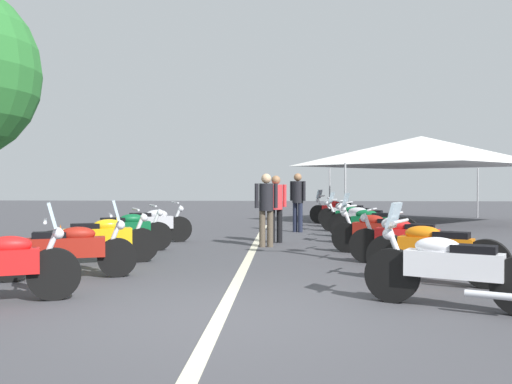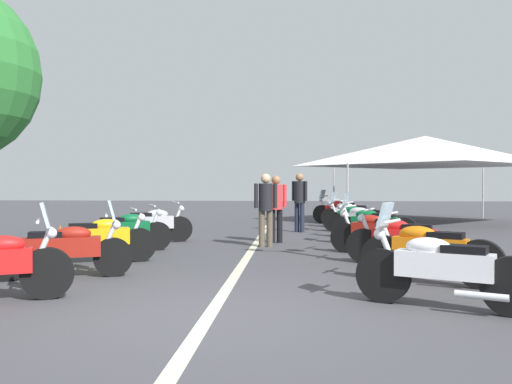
{
  "view_description": "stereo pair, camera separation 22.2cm",
  "coord_description": "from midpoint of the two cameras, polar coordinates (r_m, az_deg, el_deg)",
  "views": [
    {
      "loc": [
        -5.9,
        -0.71,
        1.44
      ],
      "look_at": [
        7.35,
        0.0,
        1.24
      ],
      "focal_mm": 38.85,
      "sensor_mm": 36.0,
      "label": 1
    },
    {
      "loc": [
        -5.9,
        -0.94,
        1.44
      ],
      "look_at": [
        7.35,
        0.0,
        1.24
      ],
      "focal_mm": 38.85,
      "sensor_mm": 36.0,
      "label": 2
    }
  ],
  "objects": [
    {
      "name": "motorcycle_right_row_0",
      "position": [
        6.79,
        18.51,
        -7.4
      ],
      "size": [
        1.09,
        1.93,
        1.22
      ],
      "rotation": [
        0.0,
        0.0,
        1.11
      ],
      "color": "black",
      "rests_on": "ground_plane"
    },
    {
      "name": "motorcycle_right_row_8",
      "position": [
        19.97,
        8.03,
        -1.91
      ],
      "size": [
        1.07,
        1.98,
        1.22
      ],
      "rotation": [
        0.0,
        0.0,
        1.13
      ],
      "color": "black",
      "rests_on": "ground_plane"
    },
    {
      "name": "motorcycle_left_row_4",
      "position": [
        13.71,
        -11.28,
        -3.28
      ],
      "size": [
        1.09,
        1.95,
        1.0
      ],
      "rotation": [
        0.0,
        0.0,
        -1.12
      ],
      "color": "black",
      "rests_on": "ground_plane"
    },
    {
      "name": "motorcycle_left_row_2",
      "position": [
        10.37,
        -16.44,
        -4.64
      ],
      "size": [
        1.09,
        2.03,
        0.99
      ],
      "rotation": [
        0.0,
        0.0,
        -1.14
      ],
      "color": "black",
      "rests_on": "ground_plane"
    },
    {
      "name": "motorcycle_left_row_3",
      "position": [
        12.05,
        -13.91,
        -3.88
      ],
      "size": [
        1.06,
        1.93,
        0.99
      ],
      "rotation": [
        0.0,
        0.0,
        -1.13
      ],
      "color": "black",
      "rests_on": "ground_plane"
    },
    {
      "name": "motorcycle_right_row_2",
      "position": [
        10.15,
        14.56,
        -4.76
      ],
      "size": [
        0.99,
        1.98,
        0.99
      ],
      "rotation": [
        0.0,
        0.0,
        1.19
      ],
      "color": "black",
      "rests_on": "ground_plane"
    },
    {
      "name": "lane_centre_stripe",
      "position": [
        10.75,
        -1.35,
        -6.83
      ],
      "size": [
        16.98,
        0.16,
        0.01
      ],
      "primitive_type": "cube",
      "color": "beige",
      "rests_on": "ground_plane"
    },
    {
      "name": "bystander_4",
      "position": [
        16.48,
        3.93,
        -0.57
      ],
      "size": [
        0.33,
        0.46,
        1.75
      ],
      "rotation": [
        0.0,
        0.0,
        2.56
      ],
      "color": "#1E2338",
      "rests_on": "ground_plane"
    },
    {
      "name": "bystander_3",
      "position": [
        12.58,
        0.55,
        -1.25
      ],
      "size": [
        0.32,
        0.52,
        1.67
      ],
      "rotation": [
        0.0,
        0.0,
        3.33
      ],
      "color": "brown",
      "rests_on": "ground_plane"
    },
    {
      "name": "motorcycle_right_row_3",
      "position": [
        11.55,
        12.02,
        -4.07
      ],
      "size": [
        1.07,
        1.91,
        0.99
      ],
      "rotation": [
        0.0,
        0.0,
        1.12
      ],
      "color": "black",
      "rests_on": "ground_plane"
    },
    {
      "name": "motorcycle_right_row_4",
      "position": [
        13.4,
        11.46,
        -3.29
      ],
      "size": [
        0.95,
        1.98,
        1.22
      ],
      "rotation": [
        0.0,
        0.0,
        1.22
      ],
      "color": "black",
      "rests_on": "ground_plane"
    },
    {
      "name": "motorcycle_right_row_1",
      "position": [
        8.38,
        17.14,
        -5.85
      ],
      "size": [
        1.09,
        1.87,
        1.02
      ],
      "rotation": [
        0.0,
        0.0,
        1.09
      ],
      "color": "black",
      "rests_on": "ground_plane"
    },
    {
      "name": "traffic_cone_1",
      "position": [
        11.97,
        -19.98,
        -4.7
      ],
      "size": [
        0.36,
        0.36,
        0.61
      ],
      "color": "orange",
      "rests_on": "ground_plane"
    },
    {
      "name": "motorcycle_right_row_5",
      "position": [
        14.93,
        10.61,
        -2.93
      ],
      "size": [
        1.02,
        1.88,
        1.0
      ],
      "rotation": [
        0.0,
        0.0,
        1.14
      ],
      "color": "black",
      "rests_on": "ground_plane"
    },
    {
      "name": "motorcycle_right_row_7",
      "position": [
        18.41,
        9.1,
        -2.23
      ],
      "size": [
        1.0,
        1.97,
        0.99
      ],
      "rotation": [
        0.0,
        0.0,
        1.19
      ],
      "color": "black",
      "rests_on": "ground_plane"
    },
    {
      "name": "ground_plane",
      "position": [
        6.13,
        -4.85,
        -12.75
      ],
      "size": [
        80.0,
        80.0,
        0.0
      ],
      "primitive_type": "plane",
      "color": "#424247"
    },
    {
      "name": "bystander_1",
      "position": [
        13.48,
        1.59,
        -1.19
      ],
      "size": [
        0.32,
        0.52,
        1.64
      ],
      "rotation": [
        0.0,
        0.0,
        0.26
      ],
      "color": "black",
      "rests_on": "ground_plane"
    },
    {
      "name": "motorcycle_right_row_6",
      "position": [
        16.72,
        9.62,
        -2.53
      ],
      "size": [
        0.93,
        1.97,
        1.19
      ],
      "rotation": [
        0.0,
        0.0,
        1.24
      ],
      "color": "black",
      "rests_on": "ground_plane"
    },
    {
      "name": "motorcycle_left_row_1",
      "position": [
        8.9,
        -19.5,
        -5.55
      ],
      "size": [
        0.95,
        2.05,
        1.19
      ],
      "rotation": [
        0.0,
        0.0,
        -1.22
      ],
      "color": "black",
      "rests_on": "ground_plane"
    },
    {
      "name": "event_tent",
      "position": [
        21.4,
        16.36,
        4.07
      ],
      "size": [
        6.94,
        6.94,
        3.2
      ],
      "color": "white",
      "rests_on": "ground_plane"
    }
  ]
}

